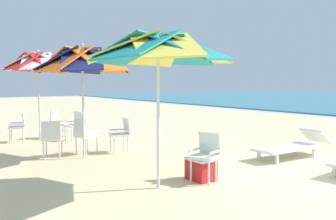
{
  "coord_description": "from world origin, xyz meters",
  "views": [
    {
      "loc": [
        3.91,
        -6.12,
        1.77
      ],
      "look_at": [
        -4.17,
        -0.37,
        1.0
      ],
      "focal_mm": 39.28,
      "sensor_mm": 36.0,
      "label": 1
    }
  ],
  "objects_px": {
    "plastic_chair_2": "(52,137)",
    "plastic_chair_4": "(58,122)",
    "beach_umbrella_0": "(158,50)",
    "cooler_box": "(200,169)",
    "plastic_chair_6": "(75,124)",
    "plastic_chair_5": "(19,125)",
    "beach_umbrella_1": "(82,61)",
    "sun_lounger_2": "(293,146)",
    "plastic_chair_0": "(206,153)",
    "beach_umbrella_2": "(38,63)",
    "plastic_chair_1": "(84,134)",
    "plastic_chair_3": "(122,132)"
  },
  "relations": [
    {
      "from": "plastic_chair_2",
      "to": "sun_lounger_2",
      "type": "distance_m",
      "value": 5.59
    },
    {
      "from": "plastic_chair_6",
      "to": "cooler_box",
      "type": "distance_m",
      "value": 5.7
    },
    {
      "from": "beach_umbrella_1",
      "to": "plastic_chair_4",
      "type": "height_order",
      "value": "beach_umbrella_1"
    },
    {
      "from": "plastic_chair_6",
      "to": "sun_lounger_2",
      "type": "xyz_separation_m",
      "value": [
        5.44,
        3.15,
        -0.22
      ]
    },
    {
      "from": "plastic_chair_4",
      "to": "cooler_box",
      "type": "xyz_separation_m",
      "value": [
        6.39,
        0.4,
        -0.3
      ]
    },
    {
      "from": "plastic_chair_0",
      "to": "plastic_chair_4",
      "type": "distance_m",
      "value": 6.49
    },
    {
      "from": "sun_lounger_2",
      "to": "plastic_chair_4",
      "type": "bearing_deg",
      "value": -150.66
    },
    {
      "from": "beach_umbrella_1",
      "to": "plastic_chair_3",
      "type": "distance_m",
      "value": 2.04
    },
    {
      "from": "cooler_box",
      "to": "beach_umbrella_0",
      "type": "bearing_deg",
      "value": -91.84
    },
    {
      "from": "plastic_chair_3",
      "to": "sun_lounger_2",
      "type": "xyz_separation_m",
      "value": [
        2.91,
        2.92,
        -0.22
      ]
    },
    {
      "from": "plastic_chair_2",
      "to": "plastic_chair_4",
      "type": "bearing_deg",
      "value": 158.93
    },
    {
      "from": "beach_umbrella_1",
      "to": "plastic_chair_0",
      "type": "bearing_deg",
      "value": 18.45
    },
    {
      "from": "plastic_chair_1",
      "to": "plastic_chair_4",
      "type": "distance_m",
      "value": 2.97
    },
    {
      "from": "plastic_chair_0",
      "to": "plastic_chair_4",
      "type": "height_order",
      "value": "same"
    },
    {
      "from": "plastic_chair_4",
      "to": "beach_umbrella_1",
      "type": "bearing_deg",
      "value": -9.14
    },
    {
      "from": "plastic_chair_4",
      "to": "plastic_chair_5",
      "type": "distance_m",
      "value": 1.19
    },
    {
      "from": "plastic_chair_2",
      "to": "plastic_chair_4",
      "type": "relative_size",
      "value": 1.0
    },
    {
      "from": "beach_umbrella_2",
      "to": "plastic_chair_6",
      "type": "xyz_separation_m",
      "value": [
        0.54,
        0.9,
        -1.83
      ]
    },
    {
      "from": "plastic_chair_1",
      "to": "plastic_chair_0",
      "type": "bearing_deg",
      "value": 13.29
    },
    {
      "from": "plastic_chair_5",
      "to": "cooler_box",
      "type": "bearing_deg",
      "value": 14.2
    },
    {
      "from": "plastic_chair_5",
      "to": "plastic_chair_1",
      "type": "bearing_deg",
      "value": 16.46
    },
    {
      "from": "plastic_chair_1",
      "to": "sun_lounger_2",
      "type": "distance_m",
      "value": 4.96
    },
    {
      "from": "plastic_chair_5",
      "to": "plastic_chair_6",
      "type": "xyz_separation_m",
      "value": [
        0.57,
        1.48,
        0.0
      ]
    },
    {
      "from": "plastic_chair_4",
      "to": "plastic_chair_5",
      "type": "relative_size",
      "value": 1.0
    },
    {
      "from": "plastic_chair_5",
      "to": "cooler_box",
      "type": "distance_m",
      "value": 6.46
    },
    {
      "from": "plastic_chair_0",
      "to": "sun_lounger_2",
      "type": "xyz_separation_m",
      "value": [
        -0.34,
        2.96,
        -0.22
      ]
    },
    {
      "from": "beach_umbrella_1",
      "to": "plastic_chair_1",
      "type": "height_order",
      "value": "beach_umbrella_1"
    },
    {
      "from": "plastic_chair_0",
      "to": "plastic_chair_4",
      "type": "bearing_deg",
      "value": -175.72
    },
    {
      "from": "plastic_chair_6",
      "to": "sun_lounger_2",
      "type": "distance_m",
      "value": 6.29
    },
    {
      "from": "plastic_chair_5",
      "to": "sun_lounger_2",
      "type": "distance_m",
      "value": 7.59
    },
    {
      "from": "sun_lounger_2",
      "to": "cooler_box",
      "type": "relative_size",
      "value": 4.33
    },
    {
      "from": "plastic_chair_0",
      "to": "plastic_chair_6",
      "type": "bearing_deg",
      "value": -178.14
    },
    {
      "from": "beach_umbrella_1",
      "to": "plastic_chair_3",
      "type": "bearing_deg",
      "value": 98.4
    },
    {
      "from": "plastic_chair_2",
      "to": "plastic_chair_3",
      "type": "bearing_deg",
      "value": 80.12
    },
    {
      "from": "plastic_chair_6",
      "to": "sun_lounger_2",
      "type": "relative_size",
      "value": 0.4
    },
    {
      "from": "plastic_chair_3",
      "to": "plastic_chair_5",
      "type": "bearing_deg",
      "value": -151.17
    },
    {
      "from": "cooler_box",
      "to": "plastic_chair_3",
      "type": "bearing_deg",
      "value": 177.78
    },
    {
      "from": "plastic_chair_4",
      "to": "cooler_box",
      "type": "distance_m",
      "value": 6.41
    },
    {
      "from": "plastic_chair_4",
      "to": "plastic_chair_6",
      "type": "distance_m",
      "value": 0.76
    },
    {
      "from": "beach_umbrella_0",
      "to": "plastic_chair_2",
      "type": "relative_size",
      "value": 3.02
    },
    {
      "from": "beach_umbrella_1",
      "to": "plastic_chair_1",
      "type": "xyz_separation_m",
      "value": [
        -0.44,
        0.2,
        -1.73
      ]
    },
    {
      "from": "plastic_chair_6",
      "to": "cooler_box",
      "type": "bearing_deg",
      "value": 1.06
    },
    {
      "from": "beach_umbrella_0",
      "to": "cooler_box",
      "type": "bearing_deg",
      "value": 88.16
    },
    {
      "from": "beach_umbrella_2",
      "to": "sun_lounger_2",
      "type": "relative_size",
      "value": 1.25
    },
    {
      "from": "plastic_chair_0",
      "to": "beach_umbrella_1",
      "type": "xyz_separation_m",
      "value": [
        -3.09,
        -1.03,
        1.73
      ]
    },
    {
      "from": "beach_umbrella_2",
      "to": "plastic_chair_0",
      "type": "bearing_deg",
      "value": 9.78
    },
    {
      "from": "sun_lounger_2",
      "to": "plastic_chair_0",
      "type": "bearing_deg",
      "value": -83.53
    },
    {
      "from": "beach_umbrella_2",
      "to": "plastic_chair_5",
      "type": "relative_size",
      "value": 3.14
    },
    {
      "from": "beach_umbrella_2",
      "to": "cooler_box",
      "type": "xyz_separation_m",
      "value": [
        6.23,
        1.01,
        -2.12
      ]
    },
    {
      "from": "plastic_chair_2",
      "to": "sun_lounger_2",
      "type": "relative_size",
      "value": 0.4
    }
  ]
}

